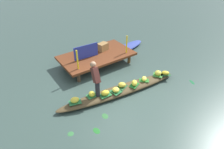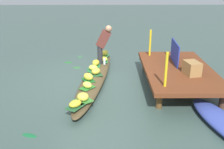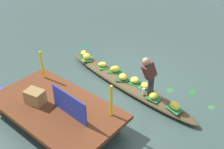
{
  "view_description": "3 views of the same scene",
  "coord_description": "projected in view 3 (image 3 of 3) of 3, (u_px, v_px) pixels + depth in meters",
  "views": [
    {
      "loc": [
        -3.53,
        -4.5,
        4.63
      ],
      "look_at": [
        -0.03,
        0.49,
        0.56
      ],
      "focal_mm": 31.83,
      "sensor_mm": 36.0,
      "label": 1
    },
    {
      "loc": [
        6.93,
        0.42,
        2.84
      ],
      "look_at": [
        0.28,
        0.48,
        0.29
      ],
      "focal_mm": 41.77,
      "sensor_mm": 36.0,
      "label": 2
    },
    {
      "loc": [
        -3.69,
        5.1,
        4.46
      ],
      "look_at": [
        0.33,
        0.24,
        0.4
      ],
      "focal_mm": 42.09,
      "sensor_mm": 36.0,
      "label": 3
    }
  ],
  "objects": [
    {
      "name": "banana_bunch_6",
      "position": [
        175.0,
        106.0,
        6.45
      ],
      "size": [
        0.34,
        0.29,
        0.2
      ],
      "primitive_type": "ellipsoid",
      "rotation": [
        0.0,
        0.0,
        2.83
      ],
      "color": "yellow",
      "rests_on": "vendor_boat"
    },
    {
      "name": "banana_bunch_8",
      "position": [
        84.0,
        53.0,
        8.82
      ],
      "size": [
        0.35,
        0.35,
        0.14
      ],
      "primitive_type": "ellipsoid",
      "rotation": [
        0.0,
        0.0,
        5.49
      ],
      "color": "yellow",
      "rests_on": "vendor_boat"
    },
    {
      "name": "leaf_mat_1",
      "position": [
        153.0,
        98.0,
        6.86
      ],
      "size": [
        0.37,
        0.29,
        0.01
      ],
      "primitive_type": "cube",
      "rotation": [
        0.0,
        0.0,
        3.1
      ],
      "color": "#2B753C",
      "rests_on": "vendor_boat"
    },
    {
      "name": "market_banner",
      "position": [
        69.0,
        105.0,
        5.74
      ],
      "size": [
        1.1,
        0.09,
        0.59
      ],
      "primitive_type": "cube",
      "rotation": [
        0.0,
        0.0,
        -0.05
      ],
      "color": "navy",
      "rests_on": "dock_platform"
    },
    {
      "name": "banana_bunch_3",
      "position": [
        115.0,
        69.0,
        7.91
      ],
      "size": [
        0.34,
        0.35,
        0.19
      ],
      "primitive_type": "ellipsoid",
      "rotation": [
        0.0,
        0.0,
        0.84
      ],
      "color": "yellow",
      "rests_on": "vendor_boat"
    },
    {
      "name": "water_bottle",
      "position": [
        144.0,
        92.0,
        6.95
      ],
      "size": [
        0.07,
        0.07,
        0.2
      ],
      "primitive_type": "cylinder",
      "color": "white",
      "rests_on": "vendor_boat"
    },
    {
      "name": "banana_bunch_0",
      "position": [
        146.0,
        86.0,
        7.18
      ],
      "size": [
        0.34,
        0.27,
        0.18
      ],
      "primitive_type": "ellipsoid",
      "rotation": [
        0.0,
        0.0,
        2.9
      ],
      "color": "yellow",
      "rests_on": "vendor_boat"
    },
    {
      "name": "banana_bunch_5",
      "position": [
        123.0,
        77.0,
        7.56
      ],
      "size": [
        0.36,
        0.35,
        0.18
      ],
      "primitive_type": "ellipsoid",
      "rotation": [
        0.0,
        0.0,
        5.66
      ],
      "color": "gold",
      "rests_on": "vendor_boat"
    },
    {
      "name": "leaf_mat_7",
      "position": [
        87.0,
        59.0,
        8.62
      ],
      "size": [
        0.49,
        0.5,
        0.01
      ],
      "primitive_type": "cube",
      "rotation": [
        0.0,
        0.0,
        2.23
      ],
      "color": "#3D8333",
      "rests_on": "vendor_boat"
    },
    {
      "name": "banana_bunch_7",
      "position": [
        87.0,
        56.0,
        8.57
      ],
      "size": [
        0.29,
        0.28,
        0.19
      ],
      "primitive_type": "ellipsoid",
      "rotation": [
        0.0,
        0.0,
        3.24
      ],
      "color": "yellow",
      "rests_on": "vendor_boat"
    },
    {
      "name": "drifting_plant_3",
      "position": [
        193.0,
        92.0,
        7.47
      ],
      "size": [
        0.2,
        0.27,
        0.01
      ],
      "primitive_type": "ellipsoid",
      "rotation": [
        0.0,
        0.0,
        1.66
      ],
      "color": "#226E27",
      "rests_on": "ground"
    },
    {
      "name": "vendor_boat",
      "position": [
        126.0,
        83.0,
        7.64
      ],
      "size": [
        4.84,
        1.2,
        0.22
      ],
      "primitive_type": "ellipsoid",
      "rotation": [
        0.0,
        0.0,
        -0.13
      ],
      "color": "#504026",
      "rests_on": "ground"
    },
    {
      "name": "leaf_mat_0",
      "position": [
        146.0,
        88.0,
        7.23
      ],
      "size": [
        0.42,
        0.29,
        0.01
      ],
      "primitive_type": "cube",
      "rotation": [
        0.0,
        0.0,
        3.1
      ],
      "color": "#246B34",
      "rests_on": "vendor_boat"
    },
    {
      "name": "produce_crate",
      "position": [
        35.0,
        97.0,
        6.2
      ],
      "size": [
        0.5,
        0.41,
        0.34
      ],
      "primitive_type": "cube",
      "rotation": [
        0.0,
        0.0,
        0.21
      ],
      "color": "#9B713F",
      "rests_on": "dock_platform"
    },
    {
      "name": "drifting_plant_0",
      "position": [
        85.0,
        46.0,
        9.88
      ],
      "size": [
        0.23,
        0.34,
        0.01
      ],
      "primitive_type": "ellipsoid",
      "rotation": [
        0.0,
        0.0,
        1.2
      ],
      "color": "#175F32",
      "rests_on": "ground"
    },
    {
      "name": "leaf_mat_8",
      "position": [
        84.0,
        55.0,
        8.86
      ],
      "size": [
        0.48,
        0.44,
        0.01
      ],
      "primitive_type": "cube",
      "rotation": [
        0.0,
        0.0,
        2.6
      ],
      "color": "#24542F",
      "rests_on": "vendor_boat"
    },
    {
      "name": "vendor_person",
      "position": [
        149.0,
        74.0,
        6.59
      ],
      "size": [
        0.24,
        0.51,
        1.21
      ],
      "color": "#28282D",
      "rests_on": "vendor_boat"
    },
    {
      "name": "leaf_mat_6",
      "position": [
        174.0,
        109.0,
        6.51
      ],
      "size": [
        0.46,
        0.37,
        0.01
      ],
      "primitive_type": "cube",
      "rotation": [
        0.0,
        0.0,
        2.88
      ],
      "color": "#29723F",
      "rests_on": "vendor_boat"
    },
    {
      "name": "leaf_mat_3",
      "position": [
        115.0,
        72.0,
        7.96
      ],
      "size": [
        0.48,
        0.4,
        0.01
      ],
      "primitive_type": "cube",
      "rotation": [
        0.0,
        0.0,
        0.41
      ],
      "color": "#1D6124",
      "rests_on": "vendor_boat"
    },
    {
      "name": "leaf_mat_4",
      "position": [
        102.0,
        66.0,
        8.22
      ],
      "size": [
        0.44,
        0.42,
        0.01
      ],
      "primitive_type": "cube",
      "rotation": [
        0.0,
        0.0,
        2.45
      ],
      "color": "#2B7628",
      "rests_on": "vendor_boat"
    },
    {
      "name": "drifting_plant_2",
      "position": [
        171.0,
        90.0,
        7.53
      ],
      "size": [
        0.22,
        0.28,
        0.01
      ],
      "primitive_type": "ellipsoid",
      "rotation": [
        0.0,
        0.0,
        1.43
      ],
      "color": "#316B36",
      "rests_on": "ground"
    },
    {
      "name": "leaf_mat_5",
      "position": [
        123.0,
        79.0,
        7.6
      ],
      "size": [
        0.47,
        0.41,
        0.01
      ],
      "primitive_type": "cube",
      "rotation": [
        0.0,
        0.0,
        0.36
      ],
      "color": "#24522B",
      "rests_on": "vendor_boat"
    },
    {
      "name": "drifting_plant_1",
      "position": [
        212.0,
        107.0,
        6.89
      ],
      "size": [
        0.22,
        0.21,
        0.01
      ],
      "primitive_type": "ellipsoid",
      "rotation": [
        0.0,
        0.0,
        1.34
      ],
      "color": "#32723B",
      "rests_on": "ground"
    },
    {
      "name": "dock_platform",
      "position": [
        56.0,
        108.0,
        6.2
      ],
      "size": [
        3.2,
        1.8,
        0.5
      ],
      "color": "brown",
      "rests_on": "ground"
    },
    {
      "name": "canal_water",
      "position": [
        126.0,
        86.0,
        7.7
      ],
      "size": [
        40.0,
        40.0,
        0.0
      ],
      "primitive_type": "plane",
      "color": "#374C45",
      "rests_on": "ground"
    },
    {
      "name": "railing_post_west",
      "position": [
        111.0,
        101.0,
        5.7
      ],
      "size": [
        0.06,
        0.06,
        0.8
      ],
      "primitive_type": "cylinder",
      "color": "yellow",
      "rests_on": "dock_platform"
    },
    {
      "name": "railing_post_east",
      "position": [
        42.0,
        65.0,
        6.99
      ],
      "size": [
        0.06,
        0.06,
        0.8
      ],
      "primitive_type": "cylinder",
      "color": "yellow",
      "rests_on": "dock_platform"
    },
    {
      "name": "banana_bunch_1",
      "position": [
        154.0,
        96.0,
        6.82
      ],
      "size": [
        0.25,
        0.29,
        0.16
      ],
      "primitive_type": "ellipsoid",
      "rotation": [
        0.0,
        0.0,
        4.54
      ],
      "color": "yellow",
      "rests_on": "vendor_boat"
    },
    {
      "name": "banana_bunch_4",
      "position": [
        102.0,
        64.0,
        8.18
      ],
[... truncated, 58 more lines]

